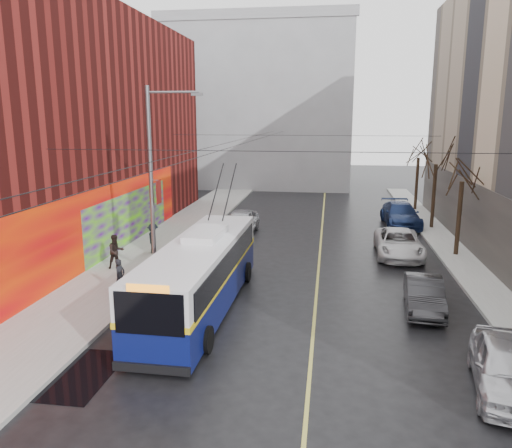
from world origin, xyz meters
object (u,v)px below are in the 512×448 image
at_px(tree_near, 463,167).
at_px(tree_far, 419,148).
at_px(pedestrian_c, 153,238).
at_px(trolleybus, 201,273).
at_px(parked_car_a, 507,367).
at_px(parked_car_b, 424,295).
at_px(pedestrian_a, 120,276).
at_px(streetlight_pole, 154,178).
at_px(pedestrian_b, 116,251).
at_px(following_car, 240,222).
at_px(parked_car_d, 401,215).
at_px(parked_car_c, 399,243).
at_px(tree_mid, 437,153).

relative_size(tree_near, tree_far, 0.97).
bearing_deg(pedestrian_c, tree_far, -72.06).
distance_m(trolleybus, parked_car_a, 11.17).
relative_size(tree_near, trolleybus, 0.56).
bearing_deg(parked_car_b, pedestrian_a, -173.47).
height_order(streetlight_pole, parked_car_a, streetlight_pole).
xyz_separation_m(tree_far, pedestrian_b, (-17.58, -19.25, -4.13)).
bearing_deg(parked_car_b, tree_near, 74.31).
height_order(streetlight_pole, tree_far, streetlight_pole).
xyz_separation_m(parked_car_a, parked_car_b, (-1.20, 5.95, -0.09)).
xyz_separation_m(parked_car_b, following_car, (-9.65, 12.11, 0.14)).
bearing_deg(trolleybus, streetlight_pole, 131.35).
bearing_deg(parked_car_d, pedestrian_a, -132.91).
relative_size(pedestrian_a, pedestrian_b, 0.90).
bearing_deg(streetlight_pole, parked_car_d, 46.46).
height_order(parked_car_b, pedestrian_a, pedestrian_a).
relative_size(parked_car_a, parked_car_c, 0.83).
distance_m(parked_car_a, parked_car_d, 22.21).
bearing_deg(pedestrian_c, pedestrian_a, 161.53).
relative_size(following_car, pedestrian_c, 2.81).
height_order(parked_car_a, following_car, following_car).
bearing_deg(tree_mid, parked_car_a, -95.34).
xyz_separation_m(streetlight_pole, following_car, (2.29, 9.67, -4.04)).
bearing_deg(parked_car_b, pedestrian_c, 160.38).
xyz_separation_m(parked_car_b, pedestrian_b, (-14.38, 3.19, 0.35)).
relative_size(tree_far, parked_car_a, 1.49).
relative_size(tree_mid, pedestrian_a, 4.33).
xyz_separation_m(pedestrian_a, pedestrian_c, (-0.88, 6.55, 0.07)).
bearing_deg(pedestrian_a, pedestrian_c, 19.46).
xyz_separation_m(parked_car_c, parked_car_d, (1.17, 8.18, 0.08)).
height_order(tree_mid, parked_car_a, tree_mid).
relative_size(streetlight_pole, parked_car_a, 2.04).
distance_m(tree_near, pedestrian_a, 18.56).
relative_size(tree_mid, tree_far, 1.02).
height_order(tree_far, pedestrian_a, tree_far).
relative_size(parked_car_b, parked_car_c, 0.76).
relative_size(streetlight_pole, parked_car_b, 2.23).
height_order(tree_mid, parked_car_c, tree_mid).
bearing_deg(pedestrian_b, tree_near, -26.74).
relative_size(tree_near, pedestrian_a, 4.15).
bearing_deg(parked_car_c, pedestrian_c, -170.96).
height_order(streetlight_pole, parked_car_d, streetlight_pole).
relative_size(parked_car_a, following_car, 0.93).
relative_size(trolleybus, following_car, 2.42).
bearing_deg(parked_car_b, following_car, 133.62).
bearing_deg(pedestrian_c, pedestrian_b, 138.36).
height_order(tree_near, parked_car_b, tree_near).
relative_size(tree_near, tree_mid, 0.96).
relative_size(parked_car_b, pedestrian_c, 2.40).
relative_size(tree_mid, parked_car_d, 1.19).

